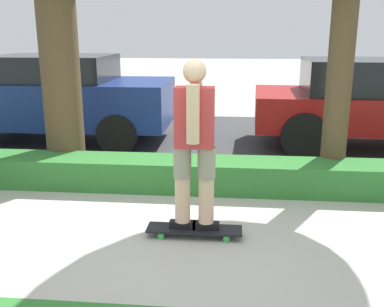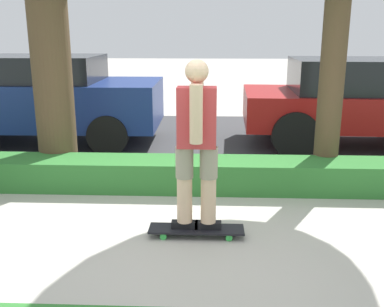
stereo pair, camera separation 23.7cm
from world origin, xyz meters
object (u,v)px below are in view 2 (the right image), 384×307
object	(u,v)px
skater_person	(197,142)
parked_car_front	(49,98)
parked_car_middle	(355,100)
skateboard	(196,229)

from	to	relation	value
skater_person	parked_car_front	distance (m)	4.67
parked_car_front	parked_car_middle	xyz separation A→B (m)	(5.39, 0.02, -0.02)
skater_person	skateboard	bearing A→B (deg)	63.43
parked_car_middle	parked_car_front	bearing A→B (deg)	-177.66
skater_person	parked_car_front	xyz separation A→B (m)	(-2.76, 3.77, -0.14)
skateboard	skater_person	world-z (taller)	skater_person
parked_car_front	parked_car_middle	size ratio (longest dim) A/B	0.99
skateboard	parked_car_front	xyz separation A→B (m)	(-2.76, 3.77, 0.75)
parked_car_front	skateboard	bearing A→B (deg)	-54.40
skateboard	skater_person	size ratio (longest dim) A/B	0.57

